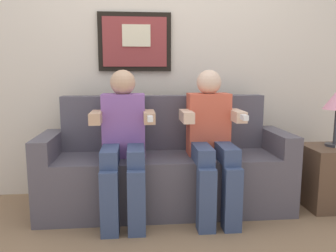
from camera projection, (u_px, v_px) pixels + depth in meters
ground_plane at (170, 224)px, 2.44m from camera, size 5.66×5.66×0.00m
back_wall_assembly at (161, 48)px, 2.98m from camera, size 4.35×0.10×2.60m
couch at (166, 170)px, 2.71m from camera, size 1.95×0.58×0.90m
person_on_left at (123, 139)px, 2.47m from camera, size 0.46×0.56×1.11m
person_on_right at (211, 138)px, 2.53m from camera, size 0.46×0.56×1.11m
side_table_right at (329, 177)px, 2.74m from camera, size 0.40×0.40×0.50m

